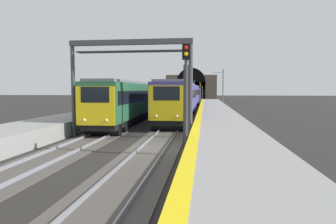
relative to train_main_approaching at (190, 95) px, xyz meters
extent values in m
plane|color=#282623|center=(-37.31, 0.00, -2.38)|extent=(320.00, 320.00, 0.00)
cube|color=gray|center=(-37.31, -3.98, -1.84)|extent=(112.00, 3.91, 1.06)
cube|color=gray|center=(-37.31, 8.57, -1.84)|extent=(112.00, 3.91, 1.06)
cube|color=yellow|center=(-37.31, -2.28, -1.31)|extent=(112.00, 0.50, 0.01)
cube|color=#4C4742|center=(-37.31, 0.00, -2.35)|extent=(160.00, 2.90, 0.06)
cube|color=gray|center=(-37.31, 0.72, -2.24)|extent=(160.00, 0.07, 0.15)
cube|color=gray|center=(-37.31, -0.72, -2.24)|extent=(160.00, 0.07, 0.15)
cube|color=#4C4742|center=(-37.31, 4.58, -2.35)|extent=(160.00, 2.86, 0.06)
cube|color=gray|center=(-37.31, 5.30, -2.24)|extent=(160.00, 0.07, 0.15)
cube|color=gray|center=(-37.31, 3.86, -2.24)|extent=(160.00, 0.07, 0.15)
cube|color=navy|center=(-21.09, 0.00, 0.07)|extent=(20.37, 3.08, 2.97)
cube|color=black|center=(-21.09, 0.00, 0.44)|extent=(19.55, 3.10, 0.93)
cube|color=slate|center=(-21.09, 0.00, 1.66)|extent=(19.75, 2.64, 0.20)
cube|color=black|center=(-21.09, 0.00, -1.60)|extent=(19.96, 2.73, 0.50)
cylinder|color=black|center=(-30.31, 0.09, -1.92)|extent=(0.93, 2.67, 0.91)
cylinder|color=black|center=(-28.51, 0.07, -1.92)|extent=(0.93, 2.67, 0.91)
cylinder|color=black|center=(-13.67, -0.07, -1.92)|extent=(0.93, 2.67, 0.91)
cylinder|color=black|center=(-11.87, -0.09, -1.92)|extent=(0.93, 2.67, 0.91)
cube|color=yellow|center=(-31.30, 0.09, -0.08)|extent=(0.15, 2.78, 2.68)
cube|color=black|center=(-31.35, 0.10, 0.66)|extent=(0.06, 2.02, 1.07)
sphere|color=#F2EACC|center=(-31.36, -0.70, -1.07)|extent=(0.20, 0.20, 0.20)
sphere|color=#F2EACC|center=(-31.35, 0.89, -1.07)|extent=(0.20, 0.20, 0.20)
cube|color=navy|center=(-0.12, 0.00, 0.07)|extent=(20.37, 3.08, 2.97)
cube|color=black|center=(-0.12, 0.00, 0.49)|extent=(19.55, 3.10, 0.93)
cube|color=slate|center=(-0.12, 0.00, 1.66)|extent=(19.75, 2.64, 0.20)
cube|color=black|center=(-0.12, 0.00, -1.60)|extent=(19.96, 2.73, 0.50)
cylinder|color=black|center=(-8.98, 0.08, -1.92)|extent=(0.93, 2.67, 0.91)
cylinder|color=black|center=(-7.18, 0.07, -1.92)|extent=(0.93, 2.67, 0.91)
cylinder|color=black|center=(6.94, -0.07, -1.92)|extent=(0.93, 2.67, 0.91)
cylinder|color=black|center=(8.74, -0.08, -1.92)|extent=(0.93, 2.67, 0.91)
cube|color=navy|center=(20.85, 0.00, 0.07)|extent=(20.37, 3.08, 2.97)
cube|color=black|center=(20.85, 0.00, 0.58)|extent=(19.55, 3.10, 1.04)
cube|color=slate|center=(20.85, 0.00, 1.66)|extent=(19.75, 2.64, 0.20)
cube|color=black|center=(20.85, 0.00, -1.60)|extent=(19.96, 2.73, 0.50)
cylinder|color=black|center=(11.86, 0.08, -1.92)|extent=(0.93, 2.67, 0.91)
cylinder|color=black|center=(13.66, 0.07, -1.92)|extent=(0.93, 2.67, 0.91)
cylinder|color=black|center=(28.04, -0.07, -1.92)|extent=(0.93, 2.67, 0.91)
cylinder|color=black|center=(29.84, -0.08, -1.92)|extent=(0.93, 2.67, 0.91)
cube|color=black|center=(-0.12, 0.00, 2.21)|extent=(1.32, 1.75, 0.90)
cube|color=#235638|center=(-24.36, 4.58, 0.03)|extent=(20.72, 3.16, 2.91)
cube|color=black|center=(-24.36, 4.58, 0.36)|extent=(19.89, 3.17, 0.97)
cube|color=slate|center=(-24.36, 4.58, 1.59)|extent=(20.09, 2.73, 0.20)
cube|color=black|center=(-24.36, 4.58, -1.61)|extent=(20.30, 2.82, 0.50)
cylinder|color=black|center=(-33.23, 4.41, -1.92)|extent=(0.95, 2.55, 0.90)
cylinder|color=black|center=(-31.43, 4.45, -1.92)|extent=(0.95, 2.55, 0.90)
cylinder|color=black|center=(-17.29, 4.72, -1.92)|extent=(0.95, 2.55, 0.90)
cylinder|color=black|center=(-15.49, 4.75, -1.92)|extent=(0.95, 2.55, 0.90)
cube|color=yellow|center=(-34.73, 4.38, -0.13)|extent=(0.17, 2.65, 2.59)
cube|color=black|center=(-34.78, 4.38, 0.62)|extent=(0.08, 1.93, 1.05)
sphere|color=#F2EACC|center=(-34.77, 3.62, -1.07)|extent=(0.20, 0.20, 0.20)
sphere|color=#F2EACC|center=(-34.80, 5.14, -1.07)|extent=(0.20, 0.20, 0.20)
cube|color=#235638|center=(-3.07, 4.58, 0.03)|extent=(20.72, 3.16, 2.91)
cube|color=black|center=(-3.07, 4.58, 0.40)|extent=(19.89, 3.17, 0.92)
cube|color=slate|center=(-3.07, 4.58, 1.59)|extent=(20.09, 2.73, 0.20)
cube|color=black|center=(-3.07, 4.58, -1.61)|extent=(20.30, 2.82, 0.50)
cylinder|color=black|center=(-12.46, 4.40, -1.92)|extent=(0.95, 2.55, 0.90)
cylinder|color=black|center=(-10.66, 4.44, -1.92)|extent=(0.95, 2.55, 0.90)
cylinder|color=black|center=(4.52, 4.73, -1.92)|extent=(0.95, 2.55, 0.90)
cylinder|color=black|center=(6.32, 4.76, -1.92)|extent=(0.95, 2.55, 0.90)
cube|color=black|center=(-3.07, 4.58, 2.14)|extent=(1.33, 1.68, 0.90)
cylinder|color=#38383D|center=(-39.08, -1.88, 0.00)|extent=(0.16, 0.16, 4.76)
cube|color=black|center=(-39.08, -1.88, 2.76)|extent=(0.20, 0.38, 0.75)
cube|color=#38383D|center=(-38.94, -1.88, 0.00)|extent=(0.04, 0.28, 4.28)
sphere|color=red|center=(-39.21, -1.88, 2.93)|extent=(0.20, 0.20, 0.20)
sphere|color=yellow|center=(-39.21, -1.88, 2.63)|extent=(0.20, 0.20, 0.20)
cylinder|color=#4C4C54|center=(0.17, -1.88, -0.56)|extent=(0.16, 0.16, 3.63)
cube|color=black|center=(0.17, -1.88, 1.77)|extent=(0.20, 0.38, 1.05)
cube|color=#4C4C54|center=(0.31, -1.88, -0.56)|extent=(0.04, 0.28, 3.26)
sphere|color=red|center=(0.04, -1.88, 2.10)|extent=(0.20, 0.20, 0.20)
sphere|color=yellow|center=(0.04, -1.88, 1.80)|extent=(0.20, 0.20, 0.20)
sphere|color=green|center=(0.04, -1.88, 1.50)|extent=(0.20, 0.20, 0.20)
cylinder|color=#38383D|center=(38.67, -1.88, -0.50)|extent=(0.16, 0.16, 3.75)
cube|color=black|center=(38.67, -1.88, 1.75)|extent=(0.20, 0.38, 0.75)
cube|color=#38383D|center=(38.81, -1.88, -0.50)|extent=(0.04, 0.28, 3.38)
sphere|color=red|center=(38.54, -1.88, 1.93)|extent=(0.20, 0.20, 0.20)
sphere|color=yellow|center=(38.54, -1.88, 1.63)|extent=(0.20, 0.20, 0.20)
cylinder|color=#3F3F47|center=(-33.61, 6.41, 0.80)|extent=(0.28, 0.28, 6.35)
cylinder|color=#3F3F47|center=(-33.61, -1.83, 0.80)|extent=(0.28, 0.28, 6.35)
cube|color=#3F3F47|center=(-33.61, 2.29, 4.15)|extent=(0.36, 8.52, 0.35)
cube|color=#2D2D33|center=(-33.61, 2.29, 3.53)|extent=(0.70, 7.41, 0.08)
cube|color=#51473D|center=(54.87, 2.29, 1.96)|extent=(2.24, 18.46, 8.67)
cube|color=black|center=(53.70, 2.29, 0.66)|extent=(0.12, 10.34, 6.07)
cylinder|color=black|center=(53.70, 2.29, 3.69)|extent=(0.12, 10.34, 10.34)
cylinder|color=#595B60|center=(6.92, -6.34, 1.33)|extent=(0.22, 0.22, 7.41)
cylinder|color=#595B60|center=(6.92, -5.30, 4.44)|extent=(0.08, 2.08, 0.08)
camera|label=1|loc=(-53.45, -2.80, 0.94)|focal=31.63mm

